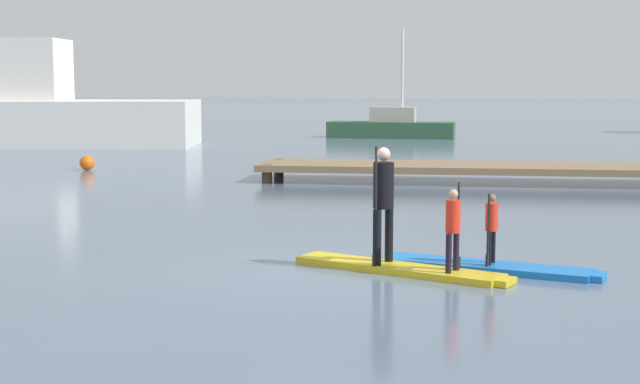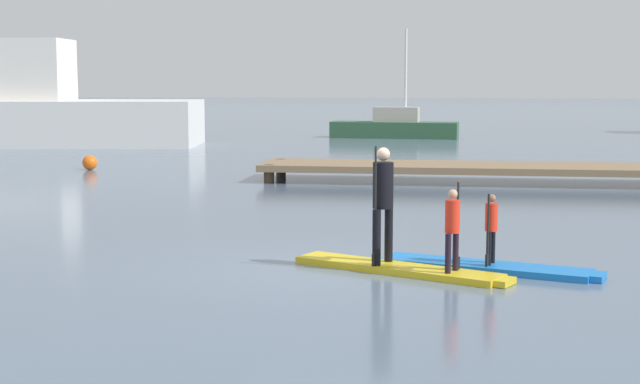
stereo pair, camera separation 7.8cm
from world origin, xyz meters
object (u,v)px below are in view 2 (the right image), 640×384
fishing_boat_white_large (15,108)px  mooring_buoy_mid (90,163)px  paddleboard_near (490,267)px  paddler_adult (383,197)px  paddler_child_solo (491,225)px  paddler_child_front (453,225)px  fishing_boat_green_midground (395,127)px  paddleboard_far (401,269)px

fishing_boat_white_large → mooring_buoy_mid: fishing_boat_white_large is taller
mooring_buoy_mid → paddleboard_near: bearing=-49.8°
paddleboard_near → paddler_adult: size_ratio=1.87×
fishing_boat_white_large → paddler_child_solo: bearing=-51.5°
paddler_child_solo → paddler_child_front: paddler_child_front is taller
paddler_adult → mooring_buoy_mid: size_ratio=3.82×
paddler_child_solo → mooring_buoy_mid: (-11.64, 13.77, -0.45)m
paddler_adult → paddler_child_front: 1.16m
paddler_child_front → fishing_boat_green_midground: (-2.83, 31.26, -0.24)m
paddler_child_solo → paddleboard_far: 1.46m
paddler_child_front → mooring_buoy_mid: 18.18m
paddler_child_solo → fishing_boat_green_midground: size_ratio=0.18×
paddler_child_front → fishing_boat_white_large: fishing_boat_white_large is taller
paddler_child_solo → paddleboard_far: bearing=-167.4°
paddler_child_solo → paddler_adult: bearing=-174.3°
paddleboard_far → paddler_adult: bearing=155.7°
paddleboard_near → paddler_child_front: bearing=-131.1°
paddleboard_far → paddler_child_front: 1.07m
fishing_boat_white_large → mooring_buoy_mid: 12.14m
paddleboard_far → paddler_child_front: size_ratio=2.59×
paddler_adult → mooring_buoy_mid: 17.21m
paddler_adult → fishing_boat_white_large: size_ratio=0.12×
paddler_child_solo → fishing_boat_white_large: fishing_boat_white_large is taller
paddler_adult → fishing_boat_green_midground: size_ratio=0.29×
paddler_adult → fishing_boat_white_large: 29.26m
paddleboard_far → paddler_adult: 1.08m
paddler_adult → mooring_buoy_mid: bearing=125.9°
paddler_child_front → fishing_boat_white_large: bearing=127.0°
paddleboard_near → paddler_adult: paddler_adult is taller
paddleboard_near → paddler_child_solo: paddler_child_solo is taller
mooring_buoy_mid → fishing_boat_green_midground: bearing=63.9°
paddleboard_far → mooring_buoy_mid: 17.47m
paddler_adult → paddler_child_front: bearing=-24.5°
paddleboard_near → mooring_buoy_mid: (-11.65, 13.76, 0.18)m
paddler_child_solo → paddler_adult: paddler_adult is taller
paddleboard_near → paddler_child_front: 1.10m
paddler_child_front → fishing_boat_white_large: size_ratio=0.08×
paddler_child_front → fishing_boat_green_midground: size_ratio=0.21×
paddleboard_far → paddler_child_front: (0.73, -0.33, 0.71)m
paddleboard_near → fishing_boat_white_large: fishing_boat_white_large is taller
fishing_boat_green_midground → mooring_buoy_mid: 18.79m
paddler_child_front → paddler_adult: bearing=155.5°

